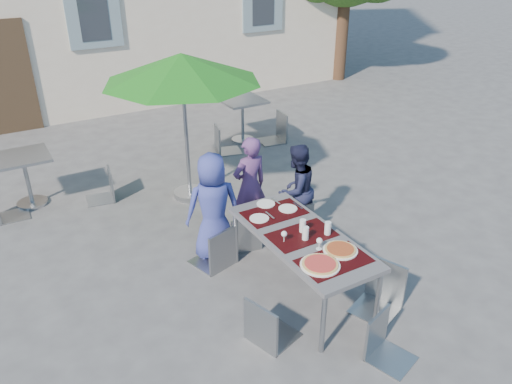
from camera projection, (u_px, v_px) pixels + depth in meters
ground at (300, 312)px, 5.34m from camera, size 90.00×90.00×0.00m
dining_table at (302, 239)px, 5.33m from camera, size 0.80×1.85×0.76m
pizza_near_left at (320, 264)px, 4.80m from camera, size 0.39×0.39×0.03m
pizza_near_right at (340, 250)px, 5.03m from camera, size 0.35×0.35×0.03m
glassware at (310, 231)px, 5.23m from camera, size 0.55×0.42×0.15m
place_settings at (271, 210)px, 5.77m from camera, size 0.66×0.47×0.01m
child_0 at (213, 207)px, 6.00m from camera, size 0.74×0.56×1.36m
child_1 at (250, 186)px, 6.51m from camera, size 0.51×0.35×1.35m
child_2 at (296, 190)px, 6.53m from camera, size 0.67×0.49×1.25m
chair_0 at (217, 224)px, 5.82m from camera, size 0.55×0.56×1.01m
chair_1 at (244, 212)px, 6.19m from camera, size 0.47×0.47×0.92m
chair_2 at (296, 199)px, 6.45m from camera, size 0.46×0.46×0.94m
chair_3 at (268, 297)px, 4.70m from camera, size 0.53×0.53×0.95m
chair_4 at (385, 261)px, 5.17m from camera, size 0.57×0.57×1.00m
chair_5 at (389, 314)px, 4.56m from camera, size 0.48×0.49×0.87m
patio_umbrella at (182, 69)px, 6.81m from camera, size 2.24×2.24×2.18m
cafe_table_0 at (25, 170)px, 7.23m from camera, size 0.74×0.74×0.79m
bg_chair_r_0 at (102, 167)px, 7.39m from camera, size 0.46×0.46×0.90m
cafe_table_1 at (242, 111)px, 9.51m from camera, size 0.78×0.78×0.84m
bg_chair_l_1 at (222, 123)px, 9.01m from camera, size 0.53×0.53×0.98m
bg_chair_r_1 at (277, 110)px, 9.50m from camera, size 0.53×0.53×1.05m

